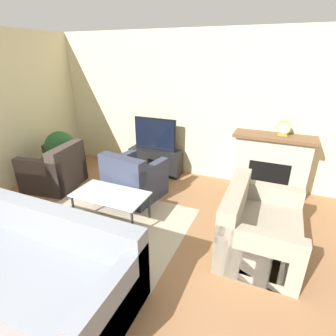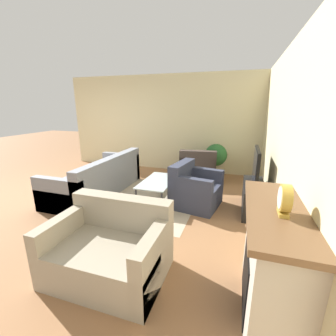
{
  "view_description": "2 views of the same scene",
  "coord_description": "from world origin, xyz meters",
  "px_view_note": "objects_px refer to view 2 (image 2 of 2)",
  "views": [
    {
      "loc": [
        1.82,
        -0.53,
        2.3
      ],
      "look_at": [
        0.43,
        2.71,
        0.75
      ],
      "focal_mm": 28.0,
      "sensor_mm": 36.0,
      "label": 1
    },
    {
      "loc": [
        3.67,
        3.66,
        1.87
      ],
      "look_at": [
        0.35,
        2.59,
        0.89
      ],
      "focal_mm": 24.0,
      "sensor_mm": 36.0,
      "label": 2
    }
  ],
  "objects_px": {
    "couch_loveseat": "(110,250)",
    "potted_plant": "(216,156)",
    "tv": "(256,167)",
    "coffee_table": "(158,183)",
    "armchair_by_window": "(198,169)",
    "armchair_accent": "(194,190)",
    "mantel_clock": "(285,199)",
    "couch_sectional": "(98,180)"
  },
  "relations": [
    {
      "from": "armchair_by_window",
      "to": "potted_plant",
      "type": "distance_m",
      "value": 0.56
    },
    {
      "from": "armchair_by_window",
      "to": "mantel_clock",
      "type": "relative_size",
      "value": 4.12
    },
    {
      "from": "coffee_table",
      "to": "potted_plant",
      "type": "distance_m",
      "value": 2.02
    },
    {
      "from": "couch_sectional",
      "to": "armchair_by_window",
      "type": "bearing_deg",
      "value": 128.79
    },
    {
      "from": "tv",
      "to": "armchair_by_window",
      "type": "xyz_separation_m",
      "value": [
        -1.44,
        -1.28,
        -0.53
      ]
    },
    {
      "from": "couch_sectional",
      "to": "armchair_by_window",
      "type": "distance_m",
      "value": 2.45
    },
    {
      "from": "armchair_accent",
      "to": "mantel_clock",
      "type": "xyz_separation_m",
      "value": [
        2.2,
        1.11,
        0.88
      ]
    },
    {
      "from": "armchair_accent",
      "to": "mantel_clock",
      "type": "bearing_deg",
      "value": -143.78
    },
    {
      "from": "tv",
      "to": "coffee_table",
      "type": "xyz_separation_m",
      "value": [
        0.13,
        -1.78,
        -0.44
      ]
    },
    {
      "from": "tv",
      "to": "mantel_clock",
      "type": "distance_m",
      "value": 2.32
    },
    {
      "from": "coffee_table",
      "to": "mantel_clock",
      "type": "relative_size",
      "value": 4.47
    },
    {
      "from": "coffee_table",
      "to": "potted_plant",
      "type": "relative_size",
      "value": 1.17
    },
    {
      "from": "couch_loveseat",
      "to": "armchair_accent",
      "type": "height_order",
      "value": "same"
    },
    {
      "from": "tv",
      "to": "armchair_accent",
      "type": "distance_m",
      "value": 1.18
    },
    {
      "from": "couch_loveseat",
      "to": "potted_plant",
      "type": "distance_m",
      "value": 3.91
    },
    {
      "from": "armchair_by_window",
      "to": "armchair_accent",
      "type": "relative_size",
      "value": 1.04
    },
    {
      "from": "mantel_clock",
      "to": "armchair_accent",
      "type": "bearing_deg",
      "value": -153.29
    },
    {
      "from": "couch_loveseat",
      "to": "armchair_by_window",
      "type": "xyz_separation_m",
      "value": [
        -3.62,
        0.32,
        0.01
      ]
    },
    {
      "from": "armchair_accent",
      "to": "coffee_table",
      "type": "height_order",
      "value": "armchair_accent"
    },
    {
      "from": "coffee_table",
      "to": "mantel_clock",
      "type": "height_order",
      "value": "mantel_clock"
    },
    {
      "from": "couch_sectional",
      "to": "coffee_table",
      "type": "distance_m",
      "value": 1.42
    },
    {
      "from": "potted_plant",
      "to": "tv",
      "type": "bearing_deg",
      "value": 27.51
    },
    {
      "from": "couch_sectional",
      "to": "mantel_clock",
      "type": "xyz_separation_m",
      "value": [
        2.2,
        3.24,
        0.9
      ]
    },
    {
      "from": "tv",
      "to": "armchair_by_window",
      "type": "distance_m",
      "value": 2.0
    },
    {
      "from": "armchair_accent",
      "to": "mantel_clock",
      "type": "height_order",
      "value": "mantel_clock"
    },
    {
      "from": "armchair_by_window",
      "to": "mantel_clock",
      "type": "height_order",
      "value": "mantel_clock"
    },
    {
      "from": "armchair_by_window",
      "to": "armchair_accent",
      "type": "height_order",
      "value": "same"
    },
    {
      "from": "potted_plant",
      "to": "couch_loveseat",
      "type": "bearing_deg",
      "value": -10.89
    },
    {
      "from": "armchair_accent",
      "to": "armchair_by_window",
      "type": "bearing_deg",
      "value": 17.89
    },
    {
      "from": "armchair_accent",
      "to": "couch_loveseat",
      "type": "bearing_deg",
      "value": 174.8
    },
    {
      "from": "armchair_accent",
      "to": "coffee_table",
      "type": "bearing_deg",
      "value": 102.28
    },
    {
      "from": "potted_plant",
      "to": "couch_sectional",
      "type": "bearing_deg",
      "value": -53.05
    },
    {
      "from": "couch_loveseat",
      "to": "potted_plant",
      "type": "height_order",
      "value": "potted_plant"
    },
    {
      "from": "couch_sectional",
      "to": "potted_plant",
      "type": "relative_size",
      "value": 2.53
    },
    {
      "from": "coffee_table",
      "to": "armchair_by_window",
      "type": "bearing_deg",
      "value": 162.41
    },
    {
      "from": "armchair_by_window",
      "to": "armchair_accent",
      "type": "bearing_deg",
      "value": 89.9
    },
    {
      "from": "couch_loveseat",
      "to": "coffee_table",
      "type": "height_order",
      "value": "couch_loveseat"
    },
    {
      "from": "armchair_by_window",
      "to": "potted_plant",
      "type": "height_order",
      "value": "potted_plant"
    },
    {
      "from": "armchair_by_window",
      "to": "tv",
      "type": "bearing_deg",
      "value": 123.13
    },
    {
      "from": "couch_sectional",
      "to": "coffee_table",
      "type": "relative_size",
      "value": 2.16
    },
    {
      "from": "couch_loveseat",
      "to": "potted_plant",
      "type": "xyz_separation_m",
      "value": [
        -3.83,
        0.74,
        0.31
      ]
    },
    {
      "from": "couch_loveseat",
      "to": "coffee_table",
      "type": "distance_m",
      "value": 2.06
    }
  ]
}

